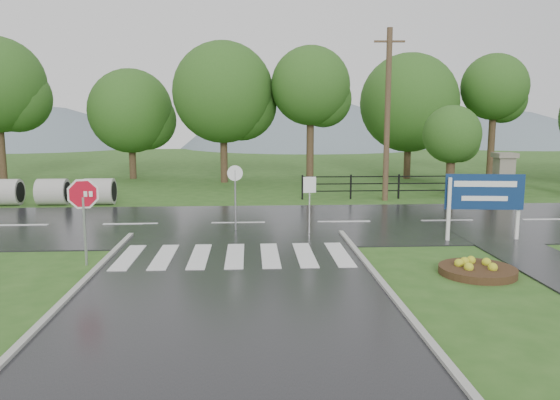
{
  "coord_description": "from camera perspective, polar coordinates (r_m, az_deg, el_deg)",
  "views": [
    {
      "loc": [
        0.42,
        -10.17,
        3.96
      ],
      "look_at": [
        1.34,
        6.0,
        1.5
      ],
      "focal_mm": 35.0,
      "sensor_mm": 36.0,
      "label": 1
    }
  ],
  "objects": [
    {
      "name": "stop_sign",
      "position": [
        15.41,
        -19.86,
        -0.11
      ],
      "size": [
        1.06,
        0.36,
        2.5
      ],
      "color": "#939399",
      "rests_on": "ground"
    },
    {
      "name": "flower_bed",
      "position": [
        14.84,
        19.94,
        -6.8
      ],
      "size": [
        1.93,
        1.93,
        0.39
      ],
      "color": "#332111",
      "rests_on": "ground"
    },
    {
      "name": "utility_pole_east",
      "position": [
        26.49,
        11.16,
        8.77
      ],
      "size": [
        1.44,
        0.27,
        8.06
      ],
      "color": "#473523",
      "rests_on": "ground"
    },
    {
      "name": "main_road",
      "position": [
        20.56,
        -4.38,
        -2.5
      ],
      "size": [
        90.0,
        8.0,
        0.04
      ],
      "primitive_type": "cube",
      "color": "black",
      "rests_on": "ground"
    },
    {
      "name": "fence_west",
      "position": [
        27.37,
        12.3,
        1.64
      ],
      "size": [
        9.58,
        0.08,
        1.2
      ],
      "color": "black",
      "rests_on": "ground"
    },
    {
      "name": "reg_sign_round",
      "position": [
        19.0,
        -4.7,
        1.05
      ],
      "size": [
        0.54,
        0.09,
        2.32
      ],
      "color": "#939399",
      "rests_on": "ground"
    },
    {
      "name": "ground",
      "position": [
        10.92,
        -5.39,
        -12.65
      ],
      "size": [
        120.0,
        120.0,
        0.0
      ],
      "primitive_type": "plane",
      "color": "#2D561C",
      "rests_on": "ground"
    },
    {
      "name": "crosswalk",
      "position": [
        15.67,
        -4.72,
        -5.81
      ],
      "size": [
        6.5,
        2.8,
        0.02
      ],
      "color": "silver",
      "rests_on": "ground"
    },
    {
      "name": "treeline",
      "position": [
        34.4,
        -2.27,
        2.01
      ],
      "size": [
        83.2,
        5.2,
        10.0
      ],
      "color": "#244F18",
      "rests_on": "ground"
    },
    {
      "name": "reg_sign_small",
      "position": [
        18.42,
        3.11,
        0.69
      ],
      "size": [
        0.44,
        0.09,
        1.98
      ],
      "color": "#939399",
      "rests_on": "ground"
    },
    {
      "name": "entrance_tree_left",
      "position": [
        29.59,
        17.53,
        6.52
      ],
      "size": [
        2.97,
        2.97,
        4.59
      ],
      "color": "#3D2B1C",
      "rests_on": "ground"
    },
    {
      "name": "estate_billboard",
      "position": [
        18.6,
        20.57,
        0.47
      ],
      "size": [
        2.48,
        0.33,
        2.17
      ],
      "color": "silver",
      "rests_on": "ground"
    },
    {
      "name": "walkway",
      "position": [
        16.78,
        25.77,
        -5.89
      ],
      "size": [
        2.2,
        11.0,
        0.04
      ],
      "primitive_type": "cube",
      "color": "#28282B",
      "rests_on": "ground"
    },
    {
      "name": "pillar_west",
      "position": [
        29.17,
        22.33,
        2.51
      ],
      "size": [
        1.0,
        1.0,
        2.24
      ],
      "color": "gray",
      "rests_on": "ground"
    },
    {
      "name": "hills",
      "position": [
        77.72,
        -0.89,
        -5.9
      ],
      "size": [
        102.0,
        48.0,
        48.0
      ],
      "color": "slate",
      "rests_on": "ground"
    }
  ]
}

